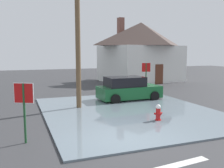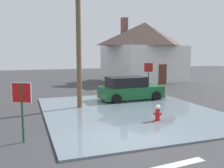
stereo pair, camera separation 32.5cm
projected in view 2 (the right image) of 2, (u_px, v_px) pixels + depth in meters
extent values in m
cube|color=#38383A|center=(126.00, 143.00, 9.08)|extent=(80.00, 80.00, 0.10)
cube|color=slate|center=(129.00, 111.00, 13.72)|extent=(8.96, 10.50, 0.08)
cylinder|color=#1E4C28|center=(22.00, 113.00, 8.92)|extent=(0.08, 0.08, 2.15)
cube|color=white|center=(21.00, 93.00, 8.83)|extent=(0.65, 0.35, 0.72)
cube|color=red|center=(21.00, 93.00, 8.83)|extent=(0.62, 0.34, 0.68)
cylinder|color=red|center=(157.00, 121.00, 11.67)|extent=(0.29, 0.29, 0.10)
cylinder|color=red|center=(158.00, 114.00, 11.63)|extent=(0.22, 0.22, 0.54)
sphere|color=white|center=(158.00, 107.00, 11.59)|extent=(0.23, 0.23, 0.23)
cylinder|color=red|center=(155.00, 114.00, 11.58)|extent=(0.10, 0.09, 0.09)
cylinder|color=red|center=(161.00, 113.00, 11.68)|extent=(0.10, 0.09, 0.09)
cylinder|color=red|center=(159.00, 114.00, 11.48)|extent=(0.11, 0.10, 0.11)
cylinder|color=brown|center=(79.00, 42.00, 14.02)|extent=(0.28, 0.28, 7.53)
cylinder|color=#1E4C28|center=(148.00, 78.00, 19.58)|extent=(0.08, 0.08, 2.38)
cube|color=white|center=(149.00, 67.00, 19.48)|extent=(0.71, 0.18, 0.72)
cube|color=red|center=(149.00, 67.00, 19.48)|extent=(0.67, 0.18, 0.68)
cube|color=silver|center=(144.00, 64.00, 27.89)|extent=(8.69, 7.41, 3.90)
pyramid|color=#473833|center=(145.00, 34.00, 27.49)|extent=(9.38, 8.01, 2.53)
cube|color=brown|center=(124.00, 28.00, 27.44)|extent=(0.69, 0.69, 2.28)
cube|color=#592D1E|center=(163.00, 74.00, 25.31)|extent=(1.00, 0.23, 2.00)
cube|color=#195B2D|center=(131.00, 92.00, 16.90)|extent=(4.22, 1.96, 0.78)
cube|color=black|center=(126.00, 82.00, 16.70)|extent=(2.55, 1.69, 0.64)
cylinder|color=black|center=(143.00, 92.00, 18.29)|extent=(0.65, 0.24, 0.64)
cylinder|color=black|center=(156.00, 96.00, 16.60)|extent=(0.65, 0.24, 0.64)
cylinder|color=black|center=(106.00, 95.00, 17.27)|extent=(0.65, 0.24, 0.64)
cylinder|color=black|center=(116.00, 99.00, 15.58)|extent=(0.65, 0.24, 0.64)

